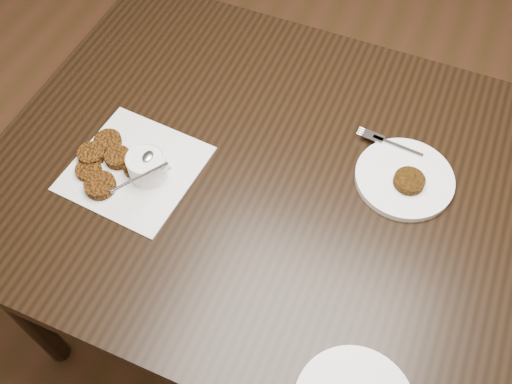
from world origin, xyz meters
TOP-DOWN VIEW (x-y plane):
  - floor at (0.00, 0.00)m, footprint 4.00×4.00m
  - table at (0.03, 0.04)m, footprint 1.50×0.96m
  - napkin at (-0.38, -0.07)m, footprint 0.28×0.28m
  - sauce_ramekin at (-0.34, -0.07)m, footprint 0.14×0.14m
  - patty_cluster at (-0.44, -0.08)m, footprint 0.24×0.24m
  - plate_with_patty at (0.17, 0.13)m, footprint 0.23×0.23m

SIDE VIEW (x-z plane):
  - floor at x=0.00m, z-range 0.00..0.00m
  - table at x=0.03m, z-range 0.00..0.75m
  - napkin at x=-0.38m, z-range 0.75..0.75m
  - patty_cluster at x=-0.44m, z-range 0.75..0.77m
  - plate_with_patty at x=0.17m, z-range 0.75..0.78m
  - sauce_ramekin at x=-0.34m, z-range 0.75..0.87m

